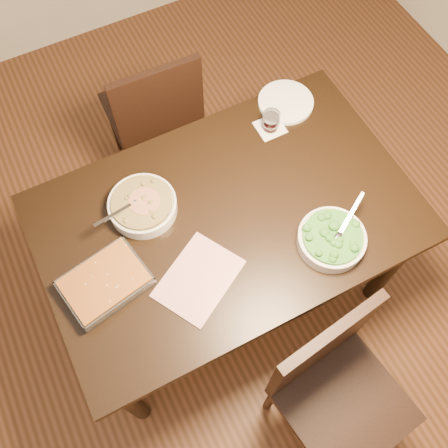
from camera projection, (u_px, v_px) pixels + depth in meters
name	position (u px, v px, depth m)	size (l,w,h in m)	color
ground	(227.00, 283.00, 2.53)	(4.00, 4.00, 0.00)	#3F2412
table	(228.00, 226.00, 1.95)	(1.40, 0.90, 0.75)	black
magazine_a	(199.00, 279.00, 1.75)	(0.29, 0.21, 0.01)	#9F2D34
coaster	(270.00, 127.00, 2.04)	(0.11, 0.11, 0.00)	white
stew_bowl	(143.00, 205.00, 1.84)	(0.28, 0.26, 0.10)	silver
broccoli_bowl	(332.00, 239.00, 1.78)	(0.26, 0.25, 0.09)	silver
baking_dish	(105.00, 283.00, 1.71)	(0.32, 0.26, 0.05)	silver
wine_tumbler	(271.00, 121.00, 2.00)	(0.07, 0.07, 0.08)	black
dinner_plate	(286.00, 102.00, 2.09)	(0.23, 0.23, 0.02)	white
chair_near	(333.00, 383.00, 1.83)	(0.48, 0.48, 0.90)	black
chair_far	(155.00, 114.00, 2.40)	(0.42, 0.42, 0.88)	black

